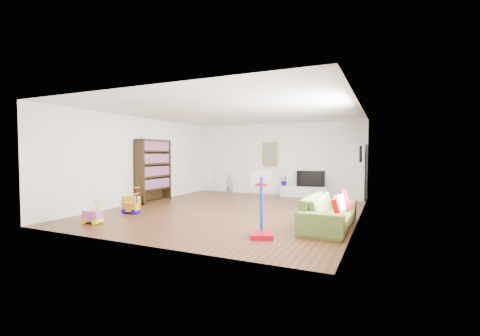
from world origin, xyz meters
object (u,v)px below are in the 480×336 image
at_px(media_console, 304,192).
at_px(sofa, 329,211).
at_px(bookshelf, 154,171).
at_px(basketball_hoop, 262,204).

xyz_separation_m(media_console, sofa, (1.60, -4.44, 0.14)).
bearing_deg(bookshelf, media_console, 36.70).
bearing_deg(media_console, basketball_hoop, -87.88).
xyz_separation_m(media_console, bookshelf, (-4.15, -3.17, 0.81)).
relative_size(bookshelf, basketball_hoop, 1.61).
bearing_deg(bookshelf, basketball_hoop, -30.05).
height_order(sofa, basketball_hoop, basketball_hoop).
xyz_separation_m(bookshelf, sofa, (5.75, -1.27, -0.67)).
height_order(media_console, sofa, sofa).
bearing_deg(sofa, basketball_hoop, 144.81).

